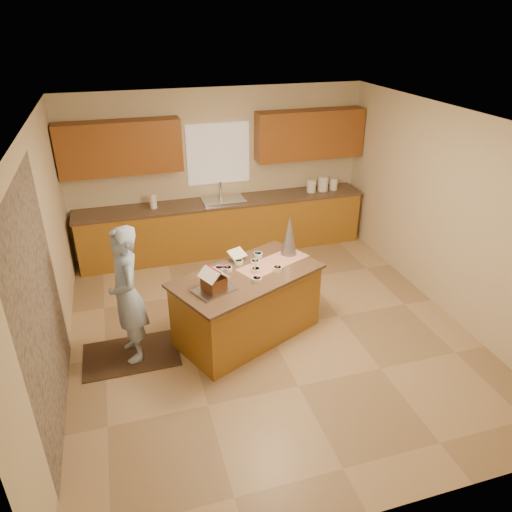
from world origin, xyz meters
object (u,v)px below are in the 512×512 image
object	(u,v)px
boy	(127,295)
tinsel_tree	(289,236)
gingerbread_house	(214,281)
island_base	(247,306)

from	to	relation	value
boy	tinsel_tree	bearing A→B (deg)	91.01
boy	gingerbread_house	world-z (taller)	boy
island_base	tinsel_tree	xyz separation A→B (m)	(0.67, 0.36, 0.73)
tinsel_tree	gingerbread_house	world-z (taller)	tinsel_tree
island_base	boy	size ratio (longest dim) A/B	1.04
tinsel_tree	island_base	bearing A→B (deg)	-151.67
island_base	tinsel_tree	size ratio (longest dim) A/B	3.27
island_base	boy	xyz separation A→B (m)	(-1.43, -0.01, 0.42)
island_base	tinsel_tree	bearing A→B (deg)	3.67
island_base	gingerbread_house	distance (m)	0.80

